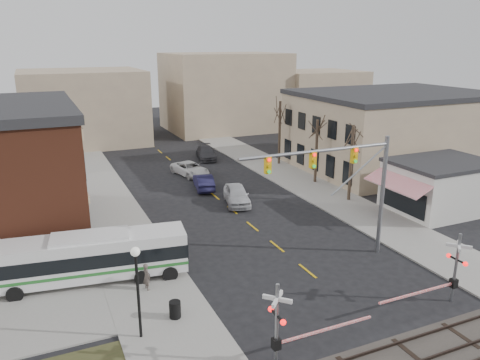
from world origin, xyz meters
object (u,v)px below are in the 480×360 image
(traffic_signal_mast, at_px, (348,175))
(street_lamp, at_px, (137,274))
(rr_crossing_west, at_px, (285,324))
(pedestrian_far, at_px, (116,248))
(transit_bus, at_px, (92,257))
(car_a, at_px, (237,195))
(car_d, at_px, (206,153))
(pedestrian_near, at_px, (147,276))
(trash_bin, at_px, (175,309))
(car_b, at_px, (204,182))
(rr_crossing_east, at_px, (450,270))
(car_c, at_px, (190,169))

(traffic_signal_mast, xyz_separation_m, street_lamp, (-13.98, -3.16, -2.34))
(rr_crossing_west, relative_size, pedestrian_far, 2.92)
(transit_bus, relative_size, pedestrian_far, 5.86)
(street_lamp, height_order, pedestrian_far, street_lamp)
(car_a, height_order, car_d, car_a)
(car_a, xyz_separation_m, pedestrian_near, (-10.69, -11.70, 0.09))
(transit_bus, bearing_deg, trash_bin, -60.23)
(street_lamp, height_order, pedestrian_near, street_lamp)
(car_b, bearing_deg, pedestrian_far, 61.76)
(rr_crossing_east, distance_m, pedestrian_far, 19.78)
(rr_crossing_east, bearing_deg, trash_bin, 162.27)
(car_b, distance_m, car_d, 12.19)
(rr_crossing_east, distance_m, car_c, 30.38)
(transit_bus, height_order, car_a, transit_bus)
(car_d, bearing_deg, rr_crossing_east, -76.54)
(street_lamp, bearing_deg, rr_crossing_east, -12.56)
(car_c, xyz_separation_m, car_d, (4.07, 6.18, 0.04))
(rr_crossing_east, bearing_deg, traffic_signal_mast, 106.35)
(trash_bin, distance_m, pedestrian_far, 7.82)
(traffic_signal_mast, relative_size, pedestrian_far, 5.46)
(car_a, relative_size, pedestrian_near, 3.05)
(rr_crossing_west, bearing_deg, street_lamp, 141.48)
(traffic_signal_mast, xyz_separation_m, rr_crossing_east, (1.97, -6.71, -3.80))
(transit_bus, distance_m, pedestrian_far, 2.54)
(rr_crossing_west, bearing_deg, pedestrian_far, 111.67)
(transit_bus, xyz_separation_m, pedestrian_near, (2.65, -2.38, -0.70))
(rr_crossing_east, relative_size, car_c, 1.11)
(rr_crossing_west, height_order, pedestrian_near, rr_crossing_west)
(transit_bus, distance_m, car_a, 16.29)
(transit_bus, distance_m, pedestrian_near, 3.63)
(car_b, relative_size, pedestrian_near, 2.84)
(car_b, bearing_deg, car_a, 114.45)
(car_b, xyz_separation_m, pedestrian_far, (-10.47, -12.67, 0.33))
(car_b, bearing_deg, street_lamp, 74.37)
(rr_crossing_west, xyz_separation_m, car_d, (9.74, 36.92, -1.23))
(car_a, bearing_deg, transit_bus, -130.69)
(trash_bin, height_order, car_d, car_d)
(street_lamp, distance_m, pedestrian_far, 8.87)
(rr_crossing_west, xyz_separation_m, car_a, (6.57, 20.35, -1.14))
(car_d, relative_size, pedestrian_far, 2.65)
(street_lamp, height_order, car_a, street_lamp)
(rr_crossing_west, distance_m, rr_crossing_east, 10.54)
(rr_crossing_west, relative_size, car_c, 1.11)
(car_c, relative_size, pedestrian_far, 2.64)
(pedestrian_far, bearing_deg, car_c, 29.94)
(pedestrian_far, bearing_deg, street_lamp, -121.12)
(rr_crossing_east, distance_m, car_a, 20.00)
(car_b, bearing_deg, transit_bus, 61.44)
(transit_bus, xyz_separation_m, rr_crossing_east, (17.29, -10.26, 0.35))
(trash_bin, distance_m, pedestrian_near, 3.48)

